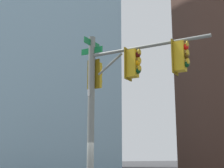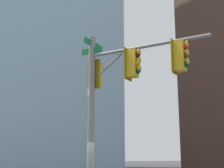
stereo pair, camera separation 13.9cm
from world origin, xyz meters
name	(u,v)px [view 1 (the left image)]	position (x,y,z in m)	size (l,w,h in m)	color
signal_pole_assembly	(116,88)	(0.09, -1.04, 4.46)	(2.65, 4.49, 6.58)	slate
building_brick_nearside	(27,23)	(8.74, 37.54, 22.64)	(18.26, 18.72, 45.27)	brown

